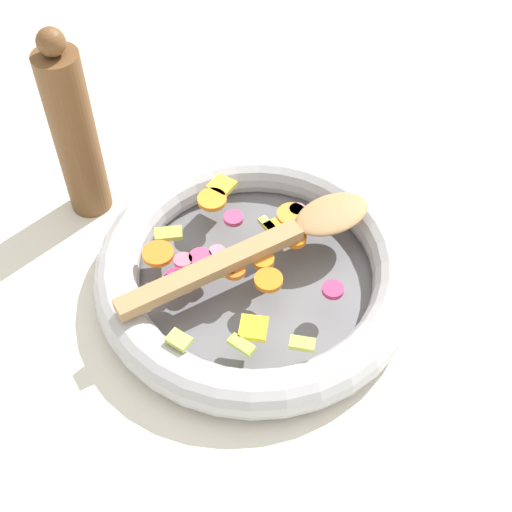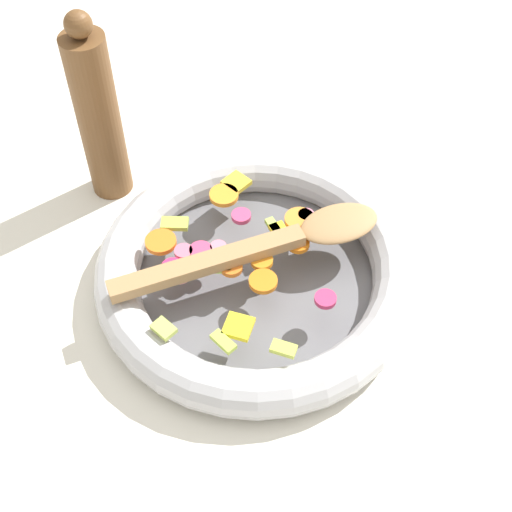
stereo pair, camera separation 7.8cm
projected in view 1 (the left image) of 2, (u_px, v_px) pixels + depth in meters
ground_plane at (256, 284)px, 0.82m from camera, size 4.00×4.00×0.00m
skillet at (256, 272)px, 0.80m from camera, size 0.36×0.36×0.05m
chopped_vegetables at (230, 255)px, 0.77m from camera, size 0.25×0.23×0.01m
wooden_spoon at (276, 240)px, 0.77m from camera, size 0.11×0.31×0.01m
pepper_mill at (74, 133)px, 0.81m from camera, size 0.05×0.05×0.25m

